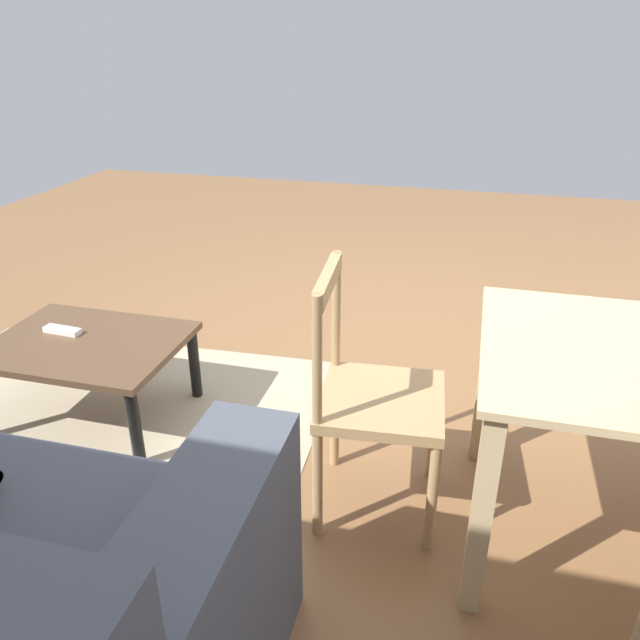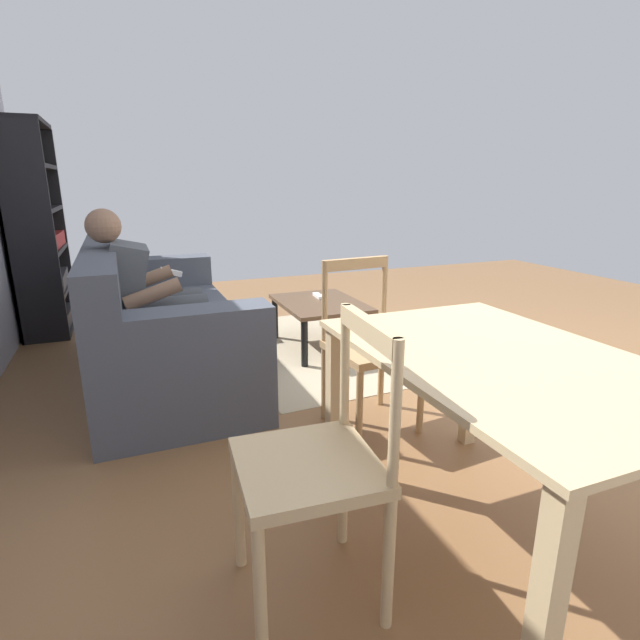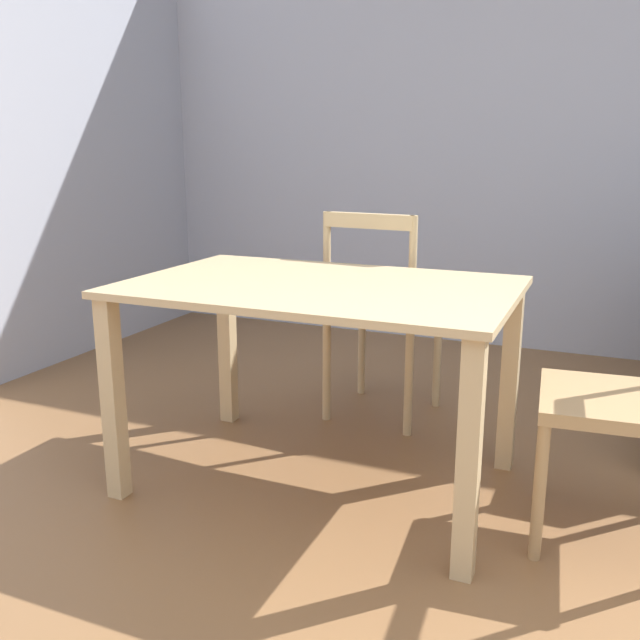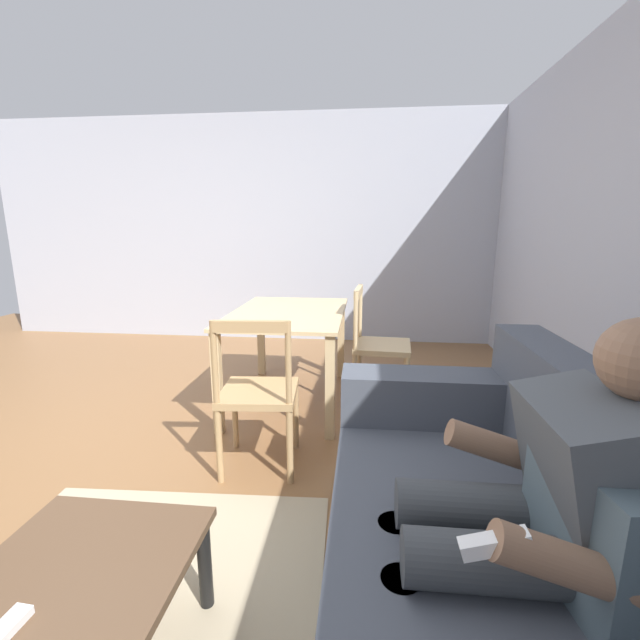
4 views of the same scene
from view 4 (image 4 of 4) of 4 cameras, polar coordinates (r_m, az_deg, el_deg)
The scene contains 8 objects.
ground_plane at distance 2.86m, azimuth -28.55°, elevation -17.69°, with size 8.25×8.25×0.00m, color brown.
wall_side at distance 5.34m, azimuth -10.60°, elevation 11.72°, with size 0.12×6.10×2.64m, color #ABB0BE.
couch at distance 1.51m, azimuth 24.84°, elevation -31.93°, with size 2.11×0.94×0.91m.
person_lounging at distance 1.40m, azimuth 26.35°, elevation -21.83°, with size 0.59×0.88×1.14m.
coffee_table at distance 1.59m, azimuth -31.67°, elevation -30.22°, with size 0.81×0.61×0.38m.
dining_table at distance 3.29m, azimuth -4.24°, elevation -0.69°, with size 1.29×0.85×0.73m.
dining_chair_near_wall at distance 3.28m, azimuth 7.85°, elevation -3.52°, with size 0.45×0.45×0.92m.
dining_chair_facing_couch at distance 2.43m, azimuth -8.32°, elevation -9.78°, with size 0.45×0.45×0.90m.
Camera 4 is at (2.00, 1.52, 1.36)m, focal length 23.80 mm.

